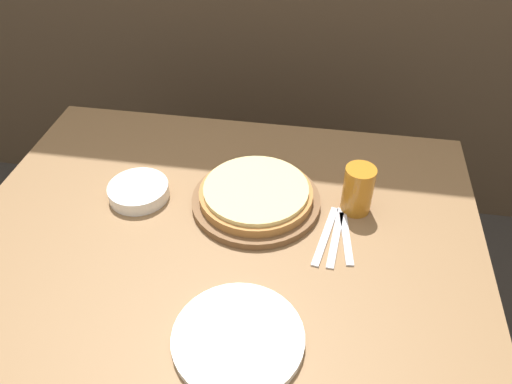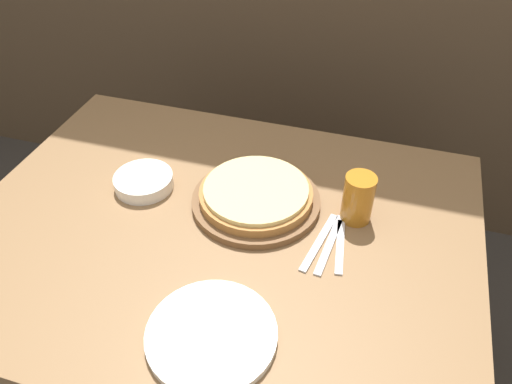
{
  "view_description": "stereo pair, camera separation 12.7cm",
  "coord_description": "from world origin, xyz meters",
  "px_view_note": "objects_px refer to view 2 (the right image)",
  "views": [
    {
      "loc": [
        0.22,
        -0.84,
        1.62
      ],
      "look_at": [
        0.07,
        0.11,
        0.79
      ],
      "focal_mm": 35.0,
      "sensor_mm": 36.0,
      "label": 1
    },
    {
      "loc": [
        0.35,
        -0.81,
        1.62
      ],
      "look_at": [
        0.07,
        0.11,
        0.79
      ],
      "focal_mm": 35.0,
      "sensor_mm": 36.0,
      "label": 2
    }
  ],
  "objects_px": {
    "beer_glass": "(358,197)",
    "dinner_knife": "(330,244)",
    "pizza_on_board": "(256,196)",
    "spoon": "(340,246)",
    "side_bowl": "(144,181)",
    "dinner_plate": "(211,335)",
    "fork": "(319,242)"
  },
  "relations": [
    {
      "from": "pizza_on_board",
      "to": "fork",
      "type": "xyz_separation_m",
      "value": [
        0.18,
        -0.09,
        -0.02
      ]
    },
    {
      "from": "fork",
      "to": "spoon",
      "type": "height_order",
      "value": "same"
    },
    {
      "from": "dinner_plate",
      "to": "side_bowl",
      "type": "xyz_separation_m",
      "value": [
        -0.34,
        0.39,
        0.01
      ]
    },
    {
      "from": "beer_glass",
      "to": "dinner_knife",
      "type": "relative_size",
      "value": 0.62
    },
    {
      "from": "fork",
      "to": "pizza_on_board",
      "type": "bearing_deg",
      "value": 154.22
    },
    {
      "from": "side_bowl",
      "to": "pizza_on_board",
      "type": "bearing_deg",
      "value": 3.94
    },
    {
      "from": "fork",
      "to": "spoon",
      "type": "distance_m",
      "value": 0.05
    },
    {
      "from": "pizza_on_board",
      "to": "spoon",
      "type": "relative_size",
      "value": 1.88
    },
    {
      "from": "pizza_on_board",
      "to": "spoon",
      "type": "height_order",
      "value": "pizza_on_board"
    },
    {
      "from": "pizza_on_board",
      "to": "dinner_plate",
      "type": "bearing_deg",
      "value": -85.57
    },
    {
      "from": "dinner_knife",
      "to": "pizza_on_board",
      "type": "bearing_deg",
      "value": 156.96
    },
    {
      "from": "side_bowl",
      "to": "dinner_plate",
      "type": "bearing_deg",
      "value": -48.61
    },
    {
      "from": "pizza_on_board",
      "to": "dinner_plate",
      "type": "xyz_separation_m",
      "value": [
        0.03,
        -0.41,
        -0.02
      ]
    },
    {
      "from": "side_bowl",
      "to": "dinner_knife",
      "type": "height_order",
      "value": "side_bowl"
    },
    {
      "from": "dinner_knife",
      "to": "dinner_plate",
      "type": "bearing_deg",
      "value": -119.26
    },
    {
      "from": "fork",
      "to": "dinner_plate",
      "type": "bearing_deg",
      "value": -115.72
    },
    {
      "from": "beer_glass",
      "to": "spoon",
      "type": "bearing_deg",
      "value": -99.56
    },
    {
      "from": "pizza_on_board",
      "to": "fork",
      "type": "relative_size",
      "value": 1.6
    },
    {
      "from": "dinner_plate",
      "to": "fork",
      "type": "distance_m",
      "value": 0.35
    },
    {
      "from": "side_bowl",
      "to": "dinner_knife",
      "type": "distance_m",
      "value": 0.52
    },
    {
      "from": "beer_glass",
      "to": "side_bowl",
      "type": "height_order",
      "value": "beer_glass"
    },
    {
      "from": "beer_glass",
      "to": "fork",
      "type": "relative_size",
      "value": 0.62
    },
    {
      "from": "beer_glass",
      "to": "dinner_plate",
      "type": "xyz_separation_m",
      "value": [
        -0.22,
        -0.43,
        -0.06
      ]
    },
    {
      "from": "beer_glass",
      "to": "pizza_on_board",
      "type": "bearing_deg",
      "value": -174.97
    },
    {
      "from": "dinner_plate",
      "to": "fork",
      "type": "relative_size",
      "value": 1.27
    },
    {
      "from": "beer_glass",
      "to": "side_bowl",
      "type": "xyz_separation_m",
      "value": [
        -0.56,
        -0.04,
        -0.05
      ]
    },
    {
      "from": "side_bowl",
      "to": "dinner_knife",
      "type": "bearing_deg",
      "value": -7.47
    },
    {
      "from": "pizza_on_board",
      "to": "spoon",
      "type": "bearing_deg",
      "value": -20.81
    },
    {
      "from": "beer_glass",
      "to": "dinner_knife",
      "type": "bearing_deg",
      "value": -111.42
    },
    {
      "from": "side_bowl",
      "to": "spoon",
      "type": "xyz_separation_m",
      "value": [
        0.54,
        -0.07,
        -0.02
      ]
    },
    {
      "from": "side_bowl",
      "to": "spoon",
      "type": "distance_m",
      "value": 0.55
    },
    {
      "from": "side_bowl",
      "to": "spoon",
      "type": "height_order",
      "value": "side_bowl"
    }
  ]
}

